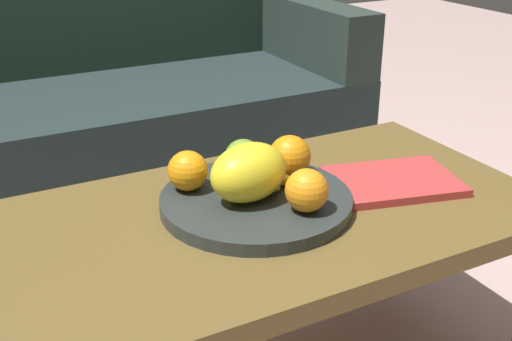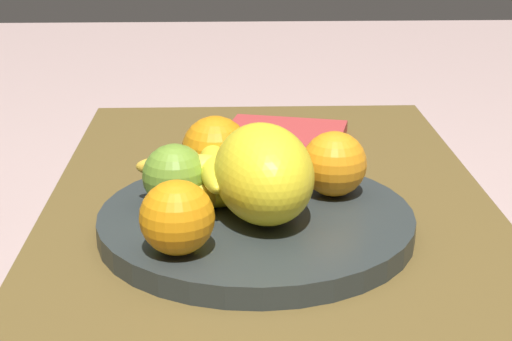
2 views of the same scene
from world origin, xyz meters
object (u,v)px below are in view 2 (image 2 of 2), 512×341
(melon_large_front, at_px, (264,173))
(banana_bunch, at_px, (211,182))
(magazine, at_px, (278,146))
(orange_right, at_px, (215,150))
(orange_front, at_px, (334,164))
(orange_left, at_px, (177,218))
(apple_front, at_px, (175,176))
(fruit_bowl, at_px, (256,222))
(coffee_table, at_px, (275,283))

(melon_large_front, height_order, banana_bunch, melon_large_front)
(magazine, bearing_deg, orange_right, 168.96)
(orange_front, bearing_deg, orange_right, 70.97)
(orange_left, relative_size, magazine, 0.30)
(apple_front, distance_m, banana_bunch, 0.04)
(orange_front, xyz_separation_m, orange_right, (0.05, 0.14, 0.00))
(fruit_bowl, xyz_separation_m, magazine, (0.29, -0.04, -0.00))
(fruit_bowl, relative_size, apple_front, 4.82)
(melon_large_front, bearing_deg, orange_left, 132.41)
(orange_front, bearing_deg, magazine, 12.36)
(melon_large_front, relative_size, orange_front, 1.97)
(orange_right, relative_size, apple_front, 1.12)
(melon_large_front, height_order, orange_left, melon_large_front)
(fruit_bowl, height_order, orange_left, orange_left)
(orange_right, bearing_deg, orange_left, 169.85)
(melon_large_front, bearing_deg, banana_bunch, 53.82)
(melon_large_front, relative_size, magazine, 0.61)
(melon_large_front, xyz_separation_m, orange_right, (0.12, 0.05, -0.01))
(orange_front, relative_size, magazine, 0.31)
(apple_front, xyz_separation_m, banana_bunch, (0.00, -0.04, -0.01))
(fruit_bowl, distance_m, orange_left, 0.14)
(coffee_table, xyz_separation_m, apple_front, (0.05, 0.11, 0.11))
(orange_left, relative_size, orange_right, 0.91)
(coffee_table, height_order, apple_front, apple_front)
(fruit_bowl, bearing_deg, melon_large_front, -157.45)
(fruit_bowl, distance_m, orange_front, 0.12)
(orange_left, distance_m, apple_front, 0.12)
(orange_left, distance_m, orange_right, 0.20)
(orange_right, distance_m, apple_front, 0.09)
(orange_left, height_order, apple_front, orange_left)
(fruit_bowl, distance_m, orange_right, 0.12)
(coffee_table, height_order, orange_right, orange_right)
(orange_front, height_order, banana_bunch, orange_front)
(orange_front, xyz_separation_m, orange_left, (-0.15, 0.18, -0.00))
(apple_front, relative_size, magazine, 0.30)
(melon_large_front, xyz_separation_m, orange_left, (-0.08, 0.09, -0.02))
(coffee_table, bearing_deg, banana_bunch, 53.66)
(fruit_bowl, bearing_deg, banana_bunch, 64.52)
(orange_right, bearing_deg, apple_front, 150.14)
(apple_front, relative_size, banana_bunch, 0.43)
(coffee_table, xyz_separation_m, magazine, (0.32, -0.02, 0.06))
(melon_large_front, distance_m, orange_right, 0.13)
(coffee_table, height_order, melon_large_front, melon_large_front)
(orange_right, bearing_deg, coffee_table, -152.15)
(melon_large_front, relative_size, orange_right, 1.83)
(coffee_table, distance_m, apple_front, 0.17)
(apple_front, height_order, magazine, apple_front)
(melon_large_front, bearing_deg, coffee_table, -127.04)
(orange_left, height_order, orange_right, orange_right)
(banana_bunch, bearing_deg, orange_left, 165.88)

